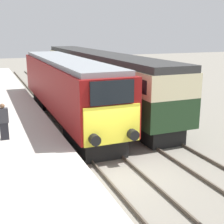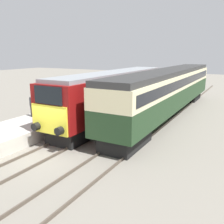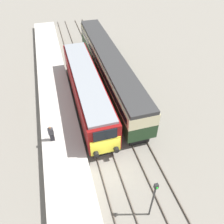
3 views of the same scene
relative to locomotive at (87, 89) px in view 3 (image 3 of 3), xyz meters
name	(u,v)px [view 3 (image 3 of 3)]	position (x,y,z in m)	size (l,w,h in m)	color
ground_plane	(109,168)	(0.00, -8.40, -2.22)	(120.00, 120.00, 0.00)	slate
platform_left	(58,110)	(-3.30, -0.40, -1.80)	(3.50, 50.00, 0.85)	#B7B2A8
rails_near_track	(95,126)	(0.00, -3.40, -2.15)	(1.51, 60.00, 0.14)	#4C4238
rails_far_track	(128,119)	(3.40, -3.40, -2.15)	(1.50, 60.00, 0.14)	#4C4238
locomotive	(87,89)	(0.00, 0.00, 0.00)	(2.70, 15.55, 3.95)	black
passenger_carriage	(109,65)	(3.40, 3.68, 0.24)	(2.75, 21.59, 4.02)	black
person_on_platform	(51,134)	(-4.08, -4.82, -0.56)	(0.44, 0.26, 1.65)	black
signal_post	(153,198)	(1.70, -12.80, 0.13)	(0.24, 0.28, 3.96)	#333333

